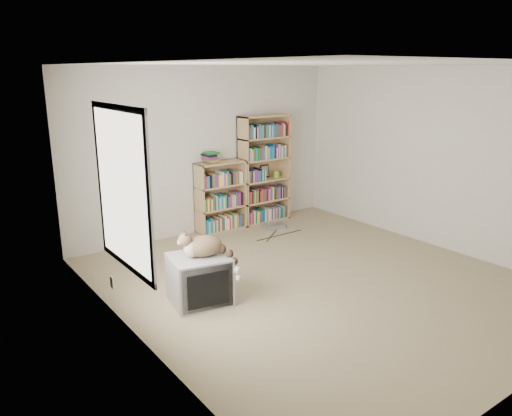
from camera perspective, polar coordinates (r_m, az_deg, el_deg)
floor at (r=6.08m, az=6.87°, el=-8.25°), size 4.50×5.00×0.01m
wall_back at (r=7.68m, az=-5.67°, el=6.52°), size 4.50×0.02×2.50m
wall_left at (r=4.50m, az=-14.10°, el=-0.30°), size 0.02×5.00×2.50m
wall_right at (r=7.40m, az=20.13°, el=5.32°), size 0.02×5.00×2.50m
ceiling at (r=5.57m, az=7.73°, el=15.99°), size 4.50×5.00×0.02m
window at (r=4.65m, az=-15.03°, el=2.04°), size 0.02×1.22×1.52m
crt_tv at (r=5.47m, az=-6.51°, el=-8.08°), size 0.70×0.65×0.53m
cat at (r=5.32m, az=-5.47°, el=-4.71°), size 0.58×0.56×0.50m
bookcase_tall at (r=8.17m, az=0.87°, el=4.17°), size 0.87×0.30×1.75m
bookcase_short at (r=7.78m, az=-4.12°, el=1.03°), size 0.79×0.30×1.09m
book_stack at (r=7.57m, az=-5.26°, el=5.76°), size 0.19×0.25×0.16m
green_mug at (r=8.32m, az=2.29°, el=3.90°), size 0.10×0.10×0.11m
framed_print at (r=8.29m, az=0.99°, el=4.25°), size 0.16×0.05×0.21m
dvd_player at (r=7.95m, az=2.02°, el=-2.09°), size 0.35×0.28×0.07m
wall_outlet at (r=5.42m, az=-16.13°, el=-8.17°), size 0.01×0.08×0.13m
floor_cables at (r=7.57m, az=0.07°, el=-3.27°), size 1.20×0.70×0.01m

